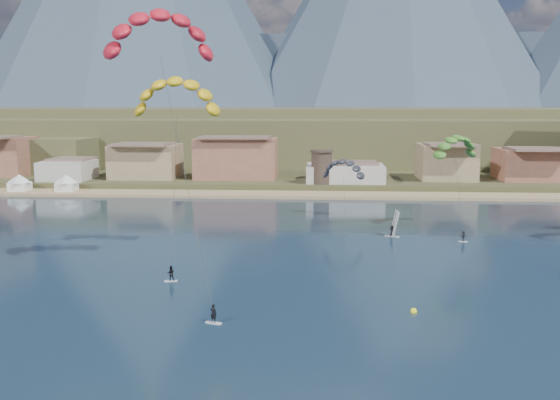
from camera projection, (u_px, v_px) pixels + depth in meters
name	position (u px, v px, depth m)	size (l,w,h in m)	color
ground	(253.00, 384.00, 50.89)	(2400.00, 2400.00, 0.00)	black
beach	(301.00, 195.00, 155.45)	(2200.00, 12.00, 0.90)	tan
land	(318.00, 128.00, 603.47)	(2200.00, 900.00, 4.00)	brown
foothills	(363.00, 134.00, 277.44)	(940.00, 210.00, 18.00)	brown
mountain_ridge	(310.00, 5.00, 842.39)	(2060.00, 480.00, 400.00)	#2C3749
town	(154.00, 157.00, 172.76)	(400.00, 24.00, 12.00)	beige
watchtower	(322.00, 167.00, 162.10)	(5.82, 5.82, 8.60)	#47382D
kitesurfer_red	(159.00, 27.00, 77.50)	(17.36, 22.28, 36.45)	silver
kitesurfer_yellow	(176.00, 91.00, 91.19)	(13.06, 17.72, 28.25)	silver
kitesurfer_green	(456.00, 144.00, 112.41)	(9.63, 15.86, 18.75)	silver
distant_kite_dark	(343.00, 165.00, 125.73)	(9.41, 7.24, 13.62)	#262626
windsurfer	(393.00, 228.00, 107.37)	(2.73, 2.82, 4.42)	silver
buoy	(414.00, 311.00, 68.39)	(0.75, 0.75, 0.75)	#FFFE1A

